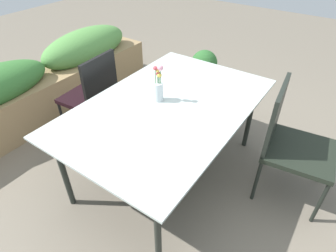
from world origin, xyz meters
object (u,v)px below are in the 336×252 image
flower_vase (158,88)px  potted_plant (204,71)px  chair_near_right (290,139)px  dining_table (168,110)px  planter_box (49,81)px  chair_far_side (93,93)px

flower_vase → potted_plant: 1.57m
flower_vase → potted_plant: (1.43, 0.35, -0.54)m
chair_near_right → dining_table: bearing=-73.3°
chair_near_right → planter_box: (-0.30, 2.56, -0.15)m
chair_far_side → potted_plant: 1.52m
chair_near_right → potted_plant: size_ratio=1.69×
chair_far_side → planter_box: chair_far_side is taller
flower_vase → planter_box: flower_vase is taller
dining_table → chair_far_side: 0.89m
dining_table → planter_box: 1.73m
chair_near_right → flower_vase: (-0.36, 0.96, 0.31)m
dining_table → potted_plant: (1.45, 0.45, -0.38)m
dining_table → chair_far_side: size_ratio=1.89×
chair_near_right → flower_vase: size_ratio=3.13×
chair_near_right → chair_far_side: (-0.37, 1.74, -0.00)m
chair_near_right → chair_far_side: chair_near_right is taller
chair_far_side → chair_near_right: bearing=-82.4°
flower_vase → potted_plant: flower_vase is taller
chair_far_side → flower_vase: bearing=-93.8°
chair_near_right → planter_box: size_ratio=0.35×
flower_vase → potted_plant: bearing=13.8°
chair_near_right → chair_far_side: size_ratio=1.03×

